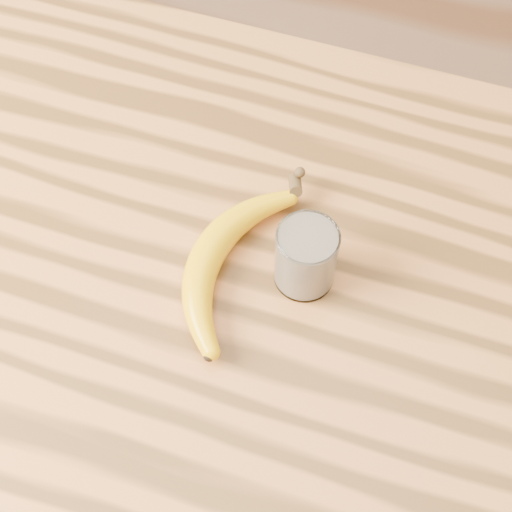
% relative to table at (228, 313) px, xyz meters
% --- Properties ---
extents(table, '(1.20, 0.80, 0.90)m').
position_rel_table_xyz_m(table, '(0.00, 0.00, 0.00)').
color(table, '#B86E31').
rests_on(table, ground).
extents(smoothie_glass, '(0.07, 0.07, 0.09)m').
position_rel_table_xyz_m(smoothie_glass, '(0.09, 0.02, 0.18)').
color(smoothie_glass, white).
rests_on(smoothie_glass, table).
extents(banana, '(0.15, 0.34, 0.04)m').
position_rel_table_xyz_m(banana, '(-0.02, 0.00, 0.15)').
color(banana, '#EBAA05').
rests_on(banana, table).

